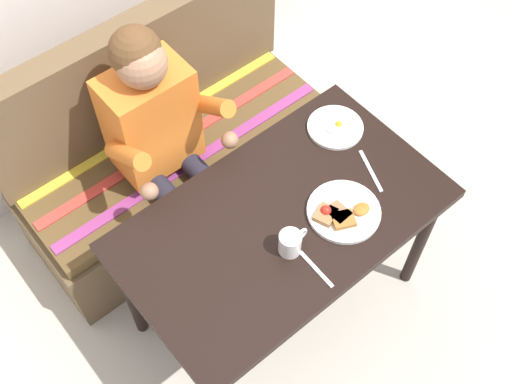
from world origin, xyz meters
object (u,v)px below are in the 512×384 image
Objects in this scene: table at (282,229)px; plate_eggs at (335,127)px; couch at (171,154)px; plate_breakfast at (342,212)px; person at (162,133)px; coffee_mug at (291,242)px; fork at (316,269)px; knife at (371,171)px.

table is 5.38× the size of plate_eggs.
couch is 1.00m from plate_breakfast.
plate_breakfast is (0.17, -0.89, 0.41)m from couch.
person is 10.27× the size of coffee_mug.
table is 0.19m from coffee_mug.
fork is at bearing -82.02° from coffee_mug.
person is at bearing 101.23° from table.
table is 7.06× the size of fork.
coffee_mug is (-0.24, 0.01, 0.03)m from plate_breakfast.
couch is 1.08m from fork.
knife reaches higher than table.
plate_breakfast is at bearing -2.89° from coffee_mug.
plate_breakfast is 1.58× the size of fork.
person reaches higher than plate_eggs.
table is at bearing -90.00° from couch.
plate_eggs is at bearing 22.37° from table.
table is at bearing 79.61° from fork.
knife is at bearing -64.62° from couch.
plate_breakfast reaches higher than table.
coffee_mug reaches higher than plate_eggs.
table is 0.83m from couch.
knife is at bearing -99.84° from plate_eggs.
fork is at bearing -92.90° from couch.
person reaches higher than coffee_mug.
table is at bearing -78.77° from person.
plate_eggs is 0.24m from knife.
person is 6.06× the size of knife.
knife is (-0.04, -0.24, -0.01)m from plate_eggs.
couch is at bearing 88.93° from fork.
couch is 1.00m from knife.
person is 5.44× the size of plate_eggs.
plate_breakfast is 1.34× the size of knife.
couch is at bearing 90.00° from table.
plate_breakfast reaches higher than knife.
plate_breakfast is 1.21× the size of plate_eggs.
coffee_mug is 0.13m from fork.
plate_breakfast is 0.24m from coffee_mug.
table is 0.48m from plate_eggs.
plate_breakfast is at bearing -36.62° from table.
table is at bearing 60.15° from coffee_mug.
fork is (0.02, -0.12, -0.05)m from coffee_mug.
plate_eggs is 0.58m from coffee_mug.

